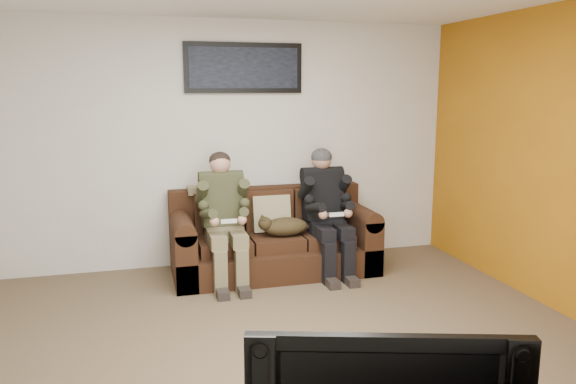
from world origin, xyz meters
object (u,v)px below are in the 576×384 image
object	(u,v)px
sofa	(272,241)
framed_poster	(244,68)
cat	(284,226)
person_right	(326,204)
person_left	(224,211)

from	to	relation	value
sofa	framed_poster	distance (m)	1.83
sofa	cat	size ratio (longest dim) A/B	3.14
person_right	cat	size ratio (longest dim) A/B	1.94
cat	sofa	bearing A→B (deg)	111.00
person_right	person_left	bearing A→B (deg)	-179.98
sofa	person_right	size ratio (longest dim) A/B	1.62
cat	framed_poster	distance (m)	1.71
sofa	person_left	bearing A→B (deg)	-162.02
sofa	framed_poster	size ratio (longest dim) A/B	1.66
person_left	person_right	size ratio (longest dim) A/B	0.99
sofa	cat	xyz separation A→B (m)	(0.07, -0.19, 0.19)
person_left	cat	distance (m)	0.64
cat	framed_poster	xyz separation A→B (m)	(-0.27, 0.58, 1.59)
person_right	cat	world-z (taller)	person_right
person_left	cat	xyz separation A→B (m)	(0.61, -0.02, -0.19)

